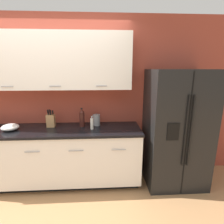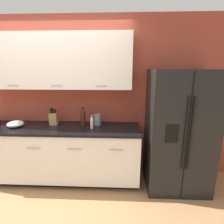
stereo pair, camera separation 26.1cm
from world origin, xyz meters
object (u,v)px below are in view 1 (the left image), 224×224
wine_bottle (82,118)px  steel_canister (97,120)px  soap_dispenser (92,124)px  mixing_bowl (10,127)px  refrigerator (176,129)px  knife_block (51,120)px

wine_bottle → steel_canister: 0.23m
soap_dispenser → mixing_bowl: bearing=179.0°
refrigerator → wine_bottle: size_ratio=6.03×
wine_bottle → mixing_bowl: wine_bottle is taller
soap_dispenser → steel_canister: size_ratio=1.07×
wine_bottle → soap_dispenser: bearing=-39.8°
soap_dispenser → steel_canister: bearing=70.5°
knife_block → soap_dispenser: size_ratio=1.38×
knife_block → mixing_bowl: (-0.56, -0.13, -0.06)m
wine_bottle → steel_canister: wine_bottle is taller
refrigerator → steel_canister: refrigerator is taller
refrigerator → wine_bottle: 1.46m
refrigerator → wine_bottle: (-1.45, 0.14, 0.15)m
wine_bottle → mixing_bowl: (-1.04, -0.11, -0.09)m
steel_canister → mixing_bowl: size_ratio=0.79×
mixing_bowl → refrigerator: bearing=-0.7°
knife_block → refrigerator: bearing=-4.8°
knife_block → steel_canister: (0.70, 0.03, -0.01)m
steel_canister → knife_block: bearing=-177.8°
wine_bottle → mixing_bowl: 1.05m
refrigerator → mixing_bowl: (-2.49, 0.03, 0.06)m
wine_bottle → steel_canister: bearing=12.1°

